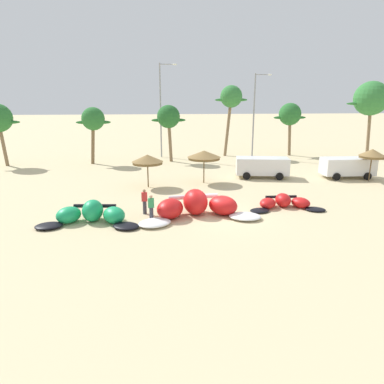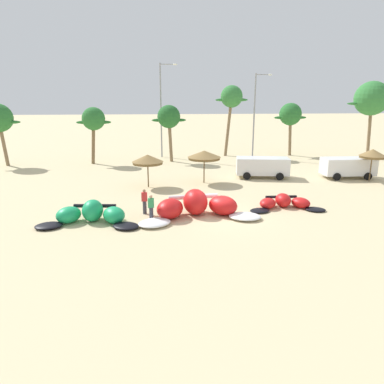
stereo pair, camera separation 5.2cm
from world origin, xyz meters
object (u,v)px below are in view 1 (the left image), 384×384
(kite_left, at_px, (197,207))
(beach_umbrella_near_palms, at_px, (372,154))
(parked_van, at_px, (347,166))
(palm_center_left, at_px, (231,98))
(palm_center_right, at_px, (290,115))
(kite_left_of_center, at_px, (284,203))
(person_by_umbrellas, at_px, (151,208))
(beach_umbrella_middle, at_px, (204,155))
(palm_left, at_px, (93,120))
(parked_car_second, at_px, (261,166))
(beach_umbrella_near_van, at_px, (147,159))
(lamppost_west_center, at_px, (255,111))
(kite_far_left, at_px, (91,215))
(lamppost_west, at_px, (162,106))
(person_near_kites, at_px, (145,201))
(palm_right_of_gap, at_px, (371,99))
(palm_left_of_gap, at_px, (169,118))

(kite_left, distance_m, beach_umbrella_near_palms, 18.11)
(parked_van, height_order, palm_center_left, palm_center_left)
(palm_center_right, bearing_deg, kite_left_of_center, -110.34)
(person_by_umbrellas, distance_m, palm_center_left, 26.25)
(beach_umbrella_middle, relative_size, palm_center_left, 0.33)
(parked_van, distance_m, person_by_umbrellas, 20.31)
(parked_van, xyz_separation_m, palm_left, (-24.01, 9.47, 3.70))
(palm_left, bearing_deg, person_by_umbrellas, -71.87)
(kite_left, distance_m, parked_car_second, 12.56)
(beach_umbrella_near_van, distance_m, palm_center_left, 18.77)
(beach_umbrella_near_palms, relative_size, lamppost_west_center, 0.29)
(kite_left_of_center, distance_m, beach_umbrella_middle, 9.11)
(palm_left, bearing_deg, kite_far_left, -81.58)
(kite_left, distance_m, kite_left_of_center, 6.15)
(beach_umbrella_near_van, distance_m, lamppost_west, 15.64)
(parked_van, xyz_separation_m, lamppost_west_center, (-5.39, 12.34, 4.41))
(parked_car_second, xyz_separation_m, person_near_kites, (-10.29, -9.66, -0.27))
(kite_left, height_order, parked_car_second, parked_car_second)
(kite_far_left, height_order, parked_car_second, parked_car_second)
(lamppost_west, bearing_deg, kite_far_left, -101.01)
(kite_far_left, distance_m, palm_left, 20.27)
(kite_far_left, xyz_separation_m, lamppost_west, (4.57, 23.49, 5.59))
(parked_car_second, bearing_deg, lamppost_west, 125.24)
(parked_van, bearing_deg, lamppost_west_center, 113.60)
(lamppost_west, bearing_deg, kite_left, -85.56)
(person_near_kites, distance_m, palm_left, 19.60)
(palm_left, bearing_deg, person_near_kites, -71.82)
(palm_center_right, bearing_deg, parked_car_second, -119.64)
(beach_umbrella_near_van, relative_size, person_by_umbrellas, 1.67)
(beach_umbrella_near_palms, bearing_deg, beach_umbrella_near_van, -179.25)
(kite_far_left, height_order, palm_right_of_gap, palm_right_of_gap)
(beach_umbrella_middle, relative_size, palm_left_of_gap, 0.45)
(beach_umbrella_middle, bearing_deg, kite_left_of_center, -59.69)
(beach_umbrella_middle, height_order, parked_van, beach_umbrella_middle)
(lamppost_west_center, bearing_deg, beach_umbrella_middle, -120.97)
(kite_far_left, height_order, beach_umbrella_near_van, beach_umbrella_near_van)
(beach_umbrella_near_palms, relative_size, parked_van, 0.61)
(beach_umbrella_near_van, relative_size, palm_left_of_gap, 0.43)
(parked_car_second, bearing_deg, palm_left, 152.20)
(palm_left, xyz_separation_m, lamppost_west_center, (18.62, 2.87, 0.71))
(kite_left_of_center, height_order, beach_umbrella_middle, beach_umbrella_middle)
(palm_left_of_gap, bearing_deg, palm_center_left, 24.02)
(parked_van, bearing_deg, person_near_kites, -154.05)
(parked_van, distance_m, person_near_kites, 20.04)
(parked_car_second, bearing_deg, beach_umbrella_near_van, -165.56)
(beach_umbrella_near_palms, bearing_deg, palm_right_of_gap, 61.49)
(kite_far_left, bearing_deg, palm_center_left, 61.26)
(palm_left, distance_m, palm_right_of_gap, 31.67)
(parked_van, height_order, lamppost_west, lamppost_west)
(beach_umbrella_near_van, bearing_deg, palm_left, 118.28)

